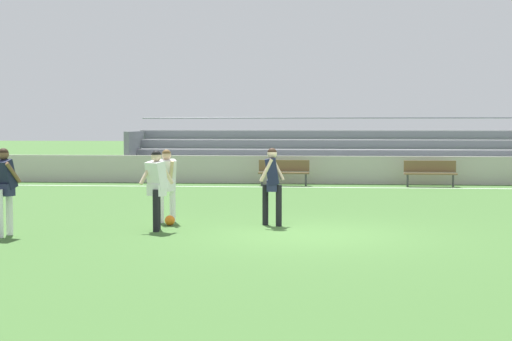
# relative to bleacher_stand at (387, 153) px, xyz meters

# --- Properties ---
(ground_plane) EXTENTS (160.00, 160.00, 0.00)m
(ground_plane) POSITION_rel_bleacher_stand_xyz_m (-2.92, -15.28, -1.04)
(ground_plane) COLOR #3D662D
(field_line_sideline) EXTENTS (44.00, 0.12, 0.01)m
(field_line_sideline) POSITION_rel_bleacher_stand_xyz_m (-2.92, -4.23, -1.04)
(field_line_sideline) COLOR white
(field_line_sideline) RESTS_ON ground
(sideline_wall) EXTENTS (48.00, 0.16, 1.01)m
(sideline_wall) POSITION_rel_bleacher_stand_xyz_m (-2.92, -2.60, -0.53)
(sideline_wall) COLOR #BCB7AD
(sideline_wall) RESTS_ON ground
(bleacher_stand) EXTENTS (20.47, 3.19, 2.46)m
(bleacher_stand) POSITION_rel_bleacher_stand_xyz_m (0.00, 0.00, 0.00)
(bleacher_stand) COLOR #B2B2B7
(bleacher_stand) RESTS_ON ground
(bench_near_wall_gap) EXTENTS (1.80, 0.40, 0.90)m
(bench_near_wall_gap) POSITION_rel_bleacher_stand_xyz_m (-3.92, -3.52, -0.49)
(bench_near_wall_gap) COLOR brown
(bench_near_wall_gap) RESTS_ON ground
(bench_near_bin) EXTENTS (1.80, 0.40, 0.90)m
(bench_near_bin) POSITION_rel_bleacher_stand_xyz_m (1.19, -3.52, -0.49)
(bench_near_bin) COLOR brown
(bench_near_bin) RESTS_ON ground
(player_white_deep_cover) EXTENTS (0.48, 0.61, 1.62)m
(player_white_deep_cover) POSITION_rel_bleacher_stand_xyz_m (-6.03, -13.67, -0.08)
(player_white_deep_cover) COLOR white
(player_white_deep_cover) RESTS_ON ground
(player_white_pressing_high) EXTENTS (0.68, 0.48, 1.64)m
(player_white_pressing_high) POSITION_rel_bleacher_stand_xyz_m (-5.97, -14.98, -0.06)
(player_white_pressing_high) COLOR black
(player_white_pressing_high) RESTS_ON ground
(player_dark_wide_left) EXTENTS (0.52, 0.44, 1.67)m
(player_dark_wide_left) POSITION_rel_bleacher_stand_xyz_m (-3.67, -14.01, -0.05)
(player_dark_wide_left) COLOR black
(player_dark_wide_left) RESTS_ON ground
(player_dark_trailing_run) EXTENTS (0.61, 0.51, 1.71)m
(player_dark_trailing_run) POSITION_rel_bleacher_stand_xyz_m (-8.74, -15.98, -0.01)
(player_dark_trailing_run) COLOR white
(player_dark_trailing_run) RESTS_ON ground
(soccer_ball) EXTENTS (0.22, 0.22, 0.22)m
(soccer_ball) POSITION_rel_bleacher_stand_xyz_m (-5.86, -14.19, -0.93)
(soccer_ball) COLOR orange
(soccer_ball) RESTS_ON ground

